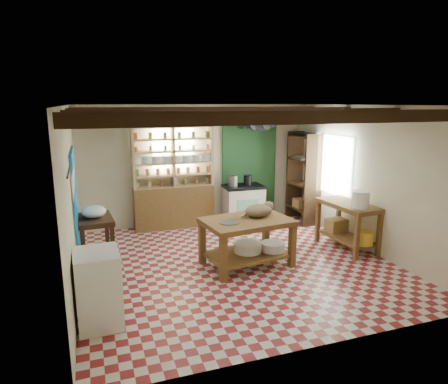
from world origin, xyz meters
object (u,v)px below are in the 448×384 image
object	(u,v)px
right_counter	(347,226)
cat	(259,211)
stove	(243,204)
work_table	(247,242)
white_cabinet	(99,288)
prep_table	(96,241)

from	to	relation	value
right_counter	cat	size ratio (longest dim) A/B	2.62
stove	work_table	bearing A→B (deg)	-108.35
work_table	white_cabinet	distance (m)	2.60
stove	white_cabinet	xyz separation A→B (m)	(-3.21, -3.36, 0.04)
right_counter	cat	xyz separation A→B (m)	(-1.80, -0.05, 0.46)
stove	prep_table	distance (m)	3.50
prep_table	stove	bearing A→B (deg)	19.82
work_table	prep_table	size ratio (longest dim) A/B	1.72
prep_table	right_counter	xyz separation A→B (m)	(4.38, -0.72, 0.03)
stove	cat	bearing A→B (deg)	-103.41
right_counter	stove	bearing A→B (deg)	114.84
work_table	stove	xyz separation A→B (m)	(0.85, 2.29, 0.03)
cat	prep_table	bearing A→B (deg)	145.69
work_table	right_counter	world-z (taller)	right_counter
prep_table	white_cabinet	world-z (taller)	white_cabinet
work_table	prep_table	xyz separation A→B (m)	(-2.34, 0.85, 0.01)
work_table	prep_table	world-z (taller)	prep_table
cat	right_counter	bearing A→B (deg)	-16.16
prep_table	cat	distance (m)	2.74
work_table	cat	bearing A→B (deg)	11.31
work_table	white_cabinet	size ratio (longest dim) A/B	1.51
stove	cat	world-z (taller)	cat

